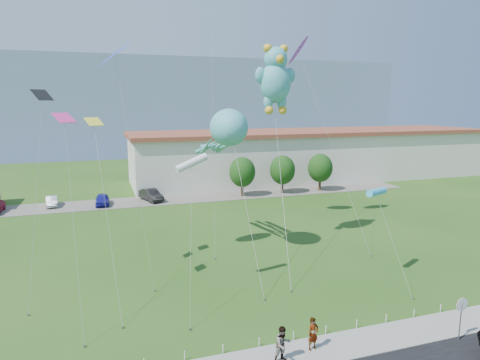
% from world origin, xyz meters
% --- Properties ---
extents(ground, '(160.00, 160.00, 0.00)m').
position_xyz_m(ground, '(0.00, 0.00, 0.00)').
color(ground, '#244A14').
rests_on(ground, ground).
extents(sidewalk, '(80.00, 2.50, 0.10)m').
position_xyz_m(sidewalk, '(0.00, -2.75, 0.05)').
color(sidewalk, gray).
rests_on(sidewalk, ground).
extents(parking_strip, '(70.00, 6.00, 0.06)m').
position_xyz_m(parking_strip, '(0.00, 35.00, 0.03)').
color(parking_strip, '#59544C').
rests_on(parking_strip, ground).
extents(hill_ridge, '(160.00, 50.00, 25.00)m').
position_xyz_m(hill_ridge, '(0.00, 120.00, 12.50)').
color(hill_ridge, gray).
rests_on(hill_ridge, ground).
extents(warehouse, '(61.00, 15.00, 8.20)m').
position_xyz_m(warehouse, '(26.00, 44.00, 4.12)').
color(warehouse, beige).
rests_on(warehouse, ground).
extents(stop_sign, '(0.80, 0.07, 2.50)m').
position_xyz_m(stop_sign, '(9.50, -4.21, 1.87)').
color(stop_sign, slate).
rests_on(stop_sign, ground).
extents(rope_fence, '(26.05, 0.05, 0.50)m').
position_xyz_m(rope_fence, '(0.00, -1.30, 0.25)').
color(rope_fence, white).
rests_on(rope_fence, ground).
extents(tree_near, '(3.60, 3.60, 5.47)m').
position_xyz_m(tree_near, '(10.00, 34.00, 3.39)').
color(tree_near, '#3F2B19').
rests_on(tree_near, ground).
extents(tree_mid, '(3.60, 3.60, 5.47)m').
position_xyz_m(tree_mid, '(16.00, 34.00, 3.39)').
color(tree_mid, '#3F2B19').
rests_on(tree_mid, ground).
extents(tree_far, '(3.60, 3.60, 5.47)m').
position_xyz_m(tree_far, '(22.00, 34.00, 3.39)').
color(tree_far, '#3F2B19').
rests_on(tree_far, ground).
extents(pedestrian_left, '(0.71, 0.54, 1.75)m').
position_xyz_m(pedestrian_left, '(1.49, -2.58, 0.97)').
color(pedestrian_left, gray).
rests_on(pedestrian_left, sidewalk).
extents(pedestrian_right, '(1.01, 0.85, 1.84)m').
position_xyz_m(pedestrian_right, '(-0.43, -3.07, 1.02)').
color(pedestrian_right, gray).
rests_on(pedestrian_right, sidewalk).
extents(parked_car_silver, '(1.67, 3.83, 1.22)m').
position_xyz_m(parked_car_silver, '(-14.43, 35.99, 0.67)').
color(parked_car_silver, '#B2B3B9').
rests_on(parked_car_silver, parking_strip).
extents(parked_car_blue, '(1.77, 4.11, 1.38)m').
position_xyz_m(parked_car_blue, '(-8.42, 34.56, 0.75)').
color(parked_car_blue, navy).
rests_on(parked_car_blue, parking_strip).
extents(parked_car_black, '(2.95, 4.90, 1.53)m').
position_xyz_m(parked_car_black, '(-2.29, 35.07, 0.82)').
color(parked_car_black, black).
rests_on(parked_car_black, parking_strip).
extents(octopus_kite, '(2.97, 14.39, 12.31)m').
position_xyz_m(octopus_kite, '(1.38, 12.86, 10.21)').
color(octopus_kite, teal).
rests_on(octopus_kite, ground).
extents(teddy_bear_kite, '(4.40, 10.46, 17.55)m').
position_xyz_m(teddy_bear_kite, '(5.95, 13.38, 14.83)').
color(teddy_bear_kite, teal).
rests_on(teddy_bear_kite, ground).
extents(small_kite_blue, '(2.57, 5.66, 16.88)m').
position_xyz_m(small_kite_blue, '(-6.98, 12.02, 15.83)').
color(small_kite_blue, blue).
rests_on(small_kite_blue, ground).
extents(small_kite_yellow, '(1.65, 9.90, 11.84)m').
position_xyz_m(small_kite_yellow, '(-8.61, 10.91, 9.99)').
color(small_kite_yellow, yellow).
rests_on(small_kite_yellow, ground).
extents(small_kite_pink, '(1.29, 6.54, 12.28)m').
position_xyz_m(small_kite_pink, '(-10.32, 6.66, 10.46)').
color(small_kite_pink, '#D83085').
rests_on(small_kite_pink, ground).
extents(small_kite_black, '(2.04, 4.65, 13.68)m').
position_xyz_m(small_kite_black, '(-11.96, 9.66, 11.65)').
color(small_kite_black, black).
rests_on(small_kite_black, ground).
extents(small_kite_cyan, '(0.86, 4.90, 6.97)m').
position_xyz_m(small_kite_cyan, '(9.98, 4.28, 6.49)').
color(small_kite_cyan, '#32AFE2').
rests_on(small_kite_cyan, ground).
extents(small_kite_purple, '(3.26, 10.82, 18.48)m').
position_xyz_m(small_kite_purple, '(10.53, 18.17, 17.33)').
color(small_kite_purple, '#C636DA').
rests_on(small_kite_purple, ground).
extents(small_kite_white, '(1.62, 6.04, 9.35)m').
position_xyz_m(small_kite_white, '(-2.86, 6.26, 8.84)').
color(small_kite_white, white).
rests_on(small_kite_white, ground).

